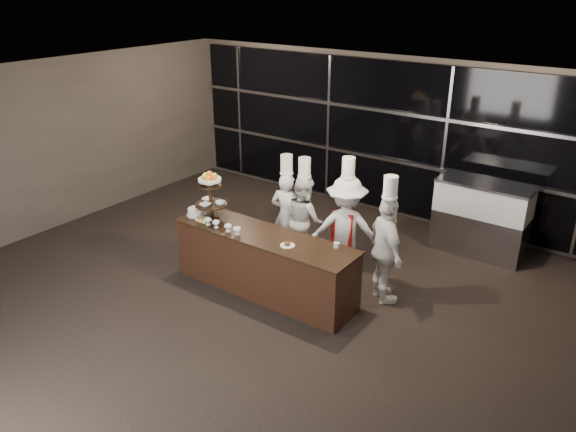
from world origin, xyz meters
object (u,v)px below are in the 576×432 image
Objects in this scene: chef_d at (386,249)px; chef_b at (304,218)px; display_stand at (210,192)px; chef_a at (287,214)px; buffet_counter at (265,263)px; display_case at (482,214)px; chef_c at (346,229)px; layer_cake at (196,212)px.

chef_b is at bearing 167.74° from chef_d.
chef_a is at bearing 60.46° from display_stand.
chef_b is at bearing 51.67° from display_stand.
display_stand reaches higher than buffet_counter.
chef_b is at bearing -138.45° from display_case.
buffet_counter is at bearing -70.15° from chef_a.
display_stand is 1.57m from chef_b.
buffet_counter is 1.52× the size of chef_d.
chef_b reaches higher than buffet_counter.
chef_d reaches higher than buffet_counter.
chef_a is 0.91× the size of chef_c.
layer_cake is 0.16× the size of chef_c.
buffet_counter is at bearing -85.14° from chef_b.
chef_c is (0.73, 1.03, 0.36)m from buffet_counter.
chef_d is (2.51, 0.79, -0.53)m from display_stand.
buffet_counter is 1.91× the size of display_case.
display_stand is 2.68m from chef_d.
chef_d reaches higher than layer_cake.
chef_b reaches higher than display_case.
chef_d reaches higher than display_stand.
layer_cake is at bearing -151.54° from chef_c.
chef_c is at bearing -7.48° from chef_b.
buffet_counter is at bearing -125.19° from chef_c.
chef_d is at bearing -17.13° from chef_c.
layer_cake is (-1.27, -0.05, 0.51)m from buffet_counter.
chef_c is 0.82m from chef_d.
chef_c is (1.73, 1.03, -0.51)m from display_stand.
buffet_counter is 1.18m from chef_b.
buffet_counter is 3.81× the size of display_stand.
buffet_counter is 1.37m from layer_cake.
chef_c reaches higher than display_stand.
chef_b is at bearing 172.52° from chef_c.
chef_a reaches higher than display_stand.
layer_cake is 2.28m from chef_c.
chef_a reaches higher than layer_cake.
chef_d is at bearing -12.26° from chef_b.
display_case is 0.85× the size of chef_b.
display_case is 0.85× the size of chef_a.
chef_d is (1.61, -0.35, 0.07)m from chef_b.
buffet_counter is 1.33m from display_stand.
display_case is (3.37, 3.14, -0.29)m from layer_cake.
chef_b is (0.90, 1.14, -0.60)m from display_stand.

